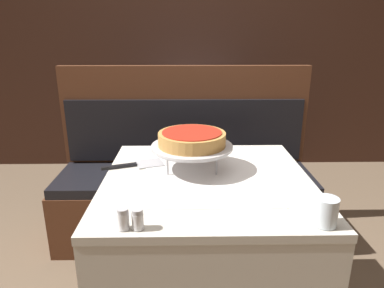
# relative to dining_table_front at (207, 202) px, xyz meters

# --- Properties ---
(dining_table_front) EXTENTS (0.85, 0.85, 0.77)m
(dining_table_front) POSITION_rel_dining_table_front_xyz_m (0.00, 0.00, 0.00)
(dining_table_front) COLOR beige
(dining_table_front) RESTS_ON ground_plane
(dining_table_rear) EXTENTS (0.73, 0.73, 0.76)m
(dining_table_rear) POSITION_rel_dining_table_front_xyz_m (-0.01, 1.70, 0.01)
(dining_table_rear) COLOR #194799
(dining_table_rear) RESTS_ON ground_plane
(booth_bench) EXTENTS (1.66, 0.52, 1.13)m
(booth_bench) POSITION_rel_dining_table_front_xyz_m (-0.09, 0.79, -0.33)
(booth_bench) COLOR brown
(booth_bench) RESTS_ON ground_plane
(back_wall_panel) EXTENTS (6.00, 0.04, 2.40)m
(back_wall_panel) POSITION_rel_dining_table_front_xyz_m (0.00, 2.14, 0.55)
(back_wall_panel) COLOR #3D2319
(back_wall_panel) RESTS_ON ground_plane
(pizza_pan_stand) EXTENTS (0.35, 0.35, 0.11)m
(pizza_pan_stand) POSITION_rel_dining_table_front_xyz_m (-0.06, 0.09, 0.21)
(pizza_pan_stand) COLOR #ADADB2
(pizza_pan_stand) RESTS_ON dining_table_front
(deep_dish_pizza) EXTENTS (0.29, 0.29, 0.06)m
(deep_dish_pizza) POSITION_rel_dining_table_front_xyz_m (-0.06, 0.09, 0.25)
(deep_dish_pizza) COLOR #C68E47
(deep_dish_pizza) RESTS_ON pizza_pan_stand
(pizza_server) EXTENTS (0.28, 0.15, 0.01)m
(pizza_server) POSITION_rel_dining_table_front_xyz_m (-0.31, 0.14, 0.12)
(pizza_server) COLOR #BCBCC1
(pizza_server) RESTS_ON dining_table_front
(water_glass_near) EXTENTS (0.07, 0.07, 0.09)m
(water_glass_near) POSITION_rel_dining_table_front_xyz_m (0.34, -0.37, 0.16)
(water_glass_near) COLOR silver
(water_glass_near) RESTS_ON dining_table_front
(salt_shaker) EXTENTS (0.04, 0.04, 0.07)m
(salt_shaker) POSITION_rel_dining_table_front_xyz_m (-0.28, -0.38, 0.15)
(salt_shaker) COLOR silver
(salt_shaker) RESTS_ON dining_table_front
(pepper_shaker) EXTENTS (0.04, 0.04, 0.07)m
(pepper_shaker) POSITION_rel_dining_table_front_xyz_m (-0.23, -0.38, 0.15)
(pepper_shaker) COLOR silver
(pepper_shaker) RESTS_ON dining_table_front
(condiment_caddy) EXTENTS (0.13, 0.13, 0.17)m
(condiment_caddy) POSITION_rel_dining_table_front_xyz_m (0.04, 1.65, 0.16)
(condiment_caddy) COLOR black
(condiment_caddy) RESTS_ON dining_table_rear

